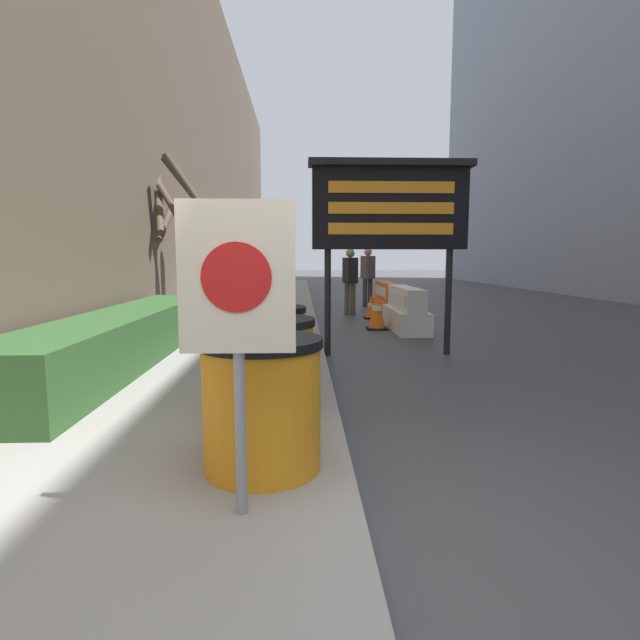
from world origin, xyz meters
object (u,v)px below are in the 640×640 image
Objects in this scene: barrel_drum_foreground at (262,403)px; jersey_barrier_white at (406,311)px; barrel_drum_back at (269,347)px; barrel_drum_middle at (269,368)px; traffic_cone_near at (377,311)px; traffic_cone_mid at (371,307)px; message_board at (390,208)px; pedestrian_passerby at (368,272)px; warning_sign at (237,302)px; traffic_light_near_curb at (328,224)px; jersey_barrier_orange_far at (387,302)px; pedestrian_worker at (350,276)px.

barrel_drum_foreground is 0.40× the size of jersey_barrier_white.
barrel_drum_middle is at bearing -86.21° from barrel_drum_back.
traffic_cone_near reaches higher than traffic_cone_mid.
message_board is 1.63× the size of pedestrian_passerby.
traffic_light_near_curb is at bearing 85.17° from warning_sign.
traffic_cone_mid is at bearing 77.83° from barrel_drum_foreground.
message_board is (1.62, 3.53, 1.67)m from barrel_drum_middle.
barrel_drum_foreground is 5.09m from message_board.
jersey_barrier_white is at bearing -12.24° from traffic_cone_near.
warning_sign is 0.82× the size of jersey_barrier_orange_far.
warning_sign is 10.03m from traffic_cone_mid.
warning_sign is 13.16m from pedestrian_passerby.
traffic_cone_near is 0.45× the size of pedestrian_worker.
message_board is at bearing 72.04° from warning_sign.
barrel_drum_back is 0.49× the size of pedestrian_worker.
barrel_drum_back is at bearing 148.35° from pedestrian_passerby.
message_board reaches higher than barrel_drum_foreground.
jersey_barrier_white is 0.59× the size of traffic_light_near_curb.
jersey_barrier_orange_far is at bearing 75.21° from traffic_cone_near.
traffic_cone_near is at bearing 69.96° from barrel_drum_back.
traffic_light_near_curb is at bearing 99.90° from traffic_cone_mid.
barrel_drum_middle is at bearing 91.17° from barrel_drum_foreground.
traffic_light_near_curb is (-0.69, 6.56, 2.24)m from traffic_cone_near.
pedestrian_worker is (1.62, 7.96, 0.44)m from barrel_drum_back.
traffic_cone_near is 0.22× the size of traffic_light_near_curb.
message_board reaches higher than traffic_cone_near.
barrel_drum_middle is at bearing 88.36° from warning_sign.
warning_sign reaches higher than jersey_barrier_white.
message_board reaches higher than barrel_drum_middle.
pedestrian_passerby is at bearing 146.99° from pedestrian_worker.
traffic_light_near_curb is at bearing 84.77° from barrel_drum_middle.
jersey_barrier_white is (0.84, 2.66, -1.86)m from message_board.
pedestrian_worker reaches higher than traffic_cone_mid.
traffic_cone_mid is 0.17× the size of traffic_light_near_curb.
traffic_light_near_curb reaches higher than jersey_barrier_orange_far.
barrel_drum_middle is (-0.02, 1.01, 0.00)m from barrel_drum_foreground.
traffic_cone_near is (0.25, 2.79, -1.87)m from message_board.
traffic_cone_near is at bearing -84.01° from traffic_light_near_curb.
message_board is (1.60, 4.54, 1.67)m from barrel_drum_foreground.
message_board is 5.05m from traffic_cone_mid.
pedestrian_worker is at bearing 81.40° from warning_sign.
pedestrian_passerby is at bearing 79.57° from warning_sign.
message_board is at bearing 70.62° from barrel_drum_foreground.
traffic_cone_near is 0.44× the size of pedestrian_passerby.
warning_sign is 10.49m from jersey_barrier_orange_far.
pedestrian_worker is (-0.90, 0.43, 0.64)m from jersey_barrier_orange_far.
pedestrian_passerby is (0.47, 5.02, 0.68)m from traffic_cone_near.
traffic_cone_mid is at bearing 85.87° from traffic_cone_near.
traffic_light_near_curb is at bearing 85.24° from barrel_drum_foreground.
jersey_barrier_white is at bearing 162.78° from pedestrian_passerby.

